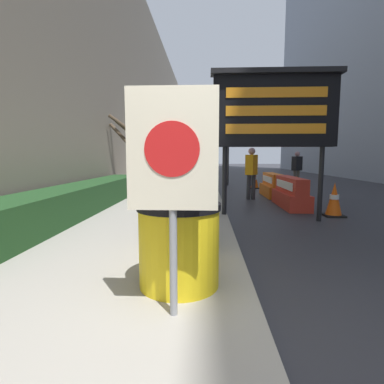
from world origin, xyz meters
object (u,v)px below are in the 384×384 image
(pedestrian_worker, at_px, (251,169))
(jersey_barrier_orange_near, at_px, (272,186))
(warning_sign, at_px, (172,163))
(message_board, at_px, (275,110))
(jersey_barrier_red_striped, at_px, (290,194))
(traffic_cone_mid, at_px, (255,180))
(traffic_cone_near, at_px, (296,187))
(traffic_cone_far, at_px, (334,200))
(pedestrian_passerby, at_px, (297,167))
(barrel_drum_middle, at_px, (185,221))
(barrel_drum_foreground, at_px, (179,244))
(traffic_light_near_curb, at_px, (228,123))

(pedestrian_worker, bearing_deg, jersey_barrier_orange_near, 162.49)
(warning_sign, bearing_deg, message_board, 68.45)
(jersey_barrier_red_striped, height_order, traffic_cone_mid, jersey_barrier_red_striped)
(message_board, distance_m, jersey_barrier_orange_near, 4.61)
(traffic_cone_near, distance_m, pedestrian_worker, 1.79)
(traffic_cone_mid, relative_size, pedestrian_worker, 0.46)
(traffic_cone_near, bearing_deg, traffic_cone_far, -91.77)
(pedestrian_passerby, bearing_deg, barrel_drum_middle, -148.37)
(barrel_drum_foreground, relative_size, traffic_cone_far, 1.02)
(jersey_barrier_orange_near, distance_m, traffic_cone_near, 0.79)
(jersey_barrier_orange_near, xyz_separation_m, pedestrian_worker, (-0.86, -0.82, 0.63))
(barrel_drum_middle, xyz_separation_m, traffic_cone_far, (3.22, 3.12, -0.15))
(jersey_barrier_red_striped, height_order, pedestrian_worker, pedestrian_worker)
(barrel_drum_foreground, distance_m, pedestrian_worker, 7.09)
(traffic_cone_mid, bearing_deg, warning_sign, -102.29)
(warning_sign, distance_m, pedestrian_worker, 7.64)
(barrel_drum_middle, bearing_deg, jersey_barrier_orange_near, 68.68)
(barrel_drum_middle, bearing_deg, pedestrian_passerby, 65.91)
(jersey_barrier_orange_near, relative_size, traffic_cone_mid, 2.36)
(jersey_barrier_red_striped, bearing_deg, barrel_drum_middle, -120.46)
(jersey_barrier_red_striped, height_order, jersey_barrier_orange_near, jersey_barrier_red_striped)
(traffic_cone_mid, relative_size, pedestrian_passerby, 0.48)
(message_board, xyz_separation_m, traffic_cone_far, (1.54, 0.56, -1.93))
(traffic_cone_near, bearing_deg, traffic_light_near_curb, 115.19)
(barrel_drum_middle, relative_size, traffic_cone_near, 1.08)
(message_board, relative_size, traffic_light_near_curb, 0.76)
(jersey_barrier_orange_near, bearing_deg, barrel_drum_middle, -111.32)
(barrel_drum_foreground, distance_m, traffic_light_near_curb, 11.99)
(traffic_cone_mid, height_order, pedestrian_worker, pedestrian_worker)
(barrel_drum_foreground, height_order, traffic_cone_far, barrel_drum_foreground)
(warning_sign, relative_size, traffic_cone_far, 2.20)
(traffic_cone_near, height_order, traffic_light_near_curb, traffic_light_near_curb)
(barrel_drum_middle, relative_size, pedestrian_passerby, 0.50)
(warning_sign, distance_m, traffic_cone_near, 8.69)
(traffic_light_near_curb, bearing_deg, barrel_drum_middle, -97.09)
(message_board, height_order, jersey_barrier_orange_near, message_board)
(warning_sign, height_order, traffic_light_near_curb, traffic_light_near_curb)
(traffic_cone_mid, xyz_separation_m, traffic_light_near_curb, (-1.09, 1.32, 2.58))
(jersey_barrier_red_striped, relative_size, pedestrian_passerby, 1.26)
(pedestrian_worker, bearing_deg, traffic_light_near_curb, -146.22)
(message_board, bearing_deg, barrel_drum_foreground, -114.64)
(jersey_barrier_orange_near, xyz_separation_m, pedestrian_passerby, (1.68, 2.90, 0.59))
(jersey_barrier_red_striped, bearing_deg, traffic_cone_far, -63.69)
(barrel_drum_middle, distance_m, pedestrian_passerby, 10.45)
(barrel_drum_middle, bearing_deg, pedestrian_worker, 73.47)
(warning_sign, bearing_deg, barrel_drum_foreground, 90.61)
(barrel_drum_foreground, bearing_deg, warning_sign, -89.39)
(barrel_drum_foreground, height_order, warning_sign, warning_sign)
(jersey_barrier_red_striped, xyz_separation_m, traffic_cone_near, (0.73, 1.95, 0.00))
(message_board, xyz_separation_m, traffic_cone_mid, (0.72, 6.73, -1.94))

